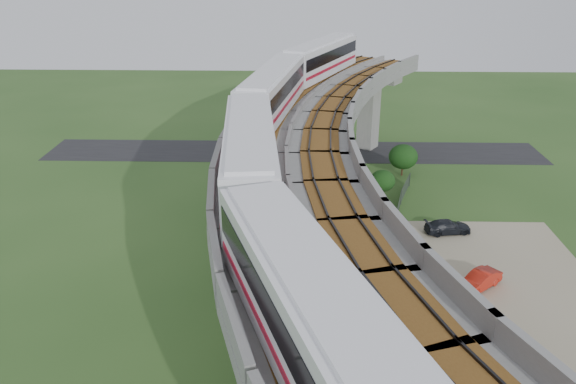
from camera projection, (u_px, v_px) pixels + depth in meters
name	position (u px, v px, depth m)	size (l,w,h in m)	color
ground	(287.00, 286.00, 41.25)	(160.00, 160.00, 0.00)	#2F5220
dirt_lot	(487.00, 304.00, 39.08)	(18.00, 26.00, 0.04)	gray
asphalt_road	(294.00, 151.00, 68.77)	(60.00, 8.00, 0.03)	#232326
viaduct	(345.00, 172.00, 37.57)	(19.58, 73.98, 11.40)	#99968E
metro_train	(293.00, 120.00, 37.40)	(11.11, 61.33, 3.64)	white
fence	(421.00, 279.00, 40.72)	(3.87, 38.73, 1.50)	#2D382D
tree_0	(403.00, 157.00, 60.64)	(3.14, 3.14, 3.51)	#382314
tree_1	(383.00, 181.00, 53.53)	(2.41, 2.41, 3.51)	#382314
tree_2	(381.00, 228.00, 45.06)	(2.32, 2.32, 3.19)	#382314
tree_3	(390.00, 310.00, 35.21)	(2.69, 2.69, 3.06)	#382314
car_red	(479.00, 280.00, 40.73)	(1.35, 3.88, 1.28)	#B11D10
car_dark	(448.00, 227.00, 48.71)	(1.64, 4.03, 1.17)	black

